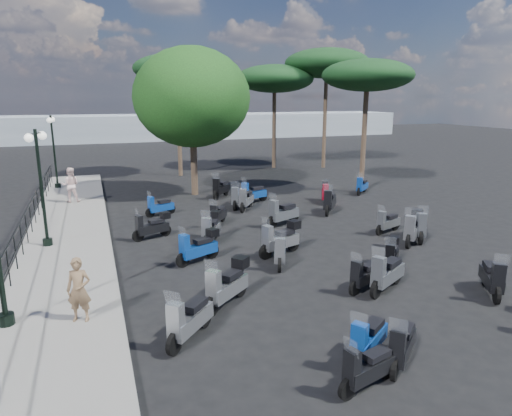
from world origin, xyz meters
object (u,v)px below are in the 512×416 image
object	(u,v)px
lamp_post_1	(41,181)
scooter_9	(218,215)
scooter_23	(492,278)
scooter_20	(388,223)
scooter_3	(152,227)
scooter_11	(368,341)
scooter_2	(198,248)
scooter_22	(253,194)
scooter_26	(325,193)
scooter_21	(330,202)
scooter_12	(401,346)
scooter_19	(392,255)
scooter_14	(283,214)
scooter_25	(418,227)
scooter_18	(386,274)
scooter_15	(237,198)
scooter_13	(280,239)
pedestrian_far	(71,185)
scooter_16	(221,189)
scooter_5	(367,369)
scooter_8	(211,229)
scooter_0	(189,320)
pine_1	(327,64)
scooter_10	(246,200)
scooter_27	(362,186)
scooter_24	(413,228)
scooter_6	(365,276)
scooter_1	(227,285)
scooter_4	(160,207)
pine_2	(177,69)
woman	(79,290)
pine_3	(367,76)
scooter_7	(280,252)
pine_0	(275,79)
lamp_post_2	(54,147)

from	to	relation	value
lamp_post_1	scooter_9	world-z (taller)	lamp_post_1
scooter_23	scooter_20	bearing A→B (deg)	-64.54
scooter_3	scooter_11	size ratio (longest dim) A/B	1.09
scooter_2	scooter_22	bearing A→B (deg)	-56.21
scooter_11	scooter_26	distance (m)	14.33
lamp_post_1	scooter_21	bearing A→B (deg)	26.46
scooter_11	scooter_12	world-z (taller)	scooter_11
scooter_9	scooter_19	xyz separation A→B (m)	(3.75, -6.66, 0.03)
scooter_14	scooter_25	size ratio (longest dim) A/B	1.06
scooter_18	scooter_26	distance (m)	10.86
scooter_15	scooter_23	world-z (taller)	scooter_15
scooter_15	scooter_18	distance (m)	10.70
scooter_2	scooter_11	distance (m)	6.99
scooter_13	scooter_23	bearing A→B (deg)	-160.74
pedestrian_far	scooter_18	bearing A→B (deg)	127.58
scooter_16	scooter_26	xyz separation A→B (m)	(4.69, -2.80, -0.00)
scooter_5	scooter_8	distance (m)	9.34
scooter_0	pine_1	xyz separation A→B (m)	(14.72, 21.47, 7.02)
pedestrian_far	scooter_5	bearing A→B (deg)	113.93
scooter_19	scooter_23	size ratio (longest dim) A/B	0.81
scooter_10	scooter_26	distance (m)	4.27
scooter_11	scooter_14	world-z (taller)	scooter_14
lamp_post_1	pine_1	xyz separation A→B (m)	(18.12, 13.65, 5.06)
scooter_2	scooter_27	xyz separation A→B (m)	(10.86, 7.43, -0.07)
scooter_20	scooter_24	world-z (taller)	scooter_24
scooter_6	scooter_12	xyz separation A→B (m)	(-1.37, -3.41, 0.02)
scooter_6	scooter_27	bearing A→B (deg)	-58.65
scooter_1	scooter_0	bearing A→B (deg)	97.60
scooter_4	pine_1	size ratio (longest dim) A/B	0.17
scooter_10	scooter_14	bearing A→B (deg)	135.36
scooter_0	scooter_14	size ratio (longest dim) A/B	0.82
scooter_1	scooter_18	distance (m)	4.40
scooter_2	scooter_22	distance (m)	8.64
pine_2	scooter_12	bearing A→B (deg)	-90.30
scooter_27	pine_1	bearing A→B (deg)	-56.28
woman	pine_3	distance (m)	19.24
scooter_8	scooter_26	xyz separation A→B (m)	(7.08, 4.48, -0.03)
scooter_18	scooter_5	bearing A→B (deg)	110.73
scooter_7	pedestrian_far	bearing A→B (deg)	-36.24
lamp_post_1	scooter_26	bearing A→B (deg)	35.01
woman	pedestrian_far	size ratio (longest dim) A/B	0.89
scooter_8	scooter_9	bearing A→B (deg)	-81.40
scooter_6	scooter_13	world-z (taller)	scooter_13
scooter_11	pine_0	distance (m)	26.57
scooter_8	scooter_20	size ratio (longest dim) A/B	1.10
pedestrian_far	scooter_25	xyz separation A→B (m)	(12.36, -10.45, -0.50)
scooter_0	scooter_24	size ratio (longest dim) A/B	0.93
scooter_15	scooter_2	bearing A→B (deg)	91.78
scooter_26	lamp_post_2	bearing A→B (deg)	-4.66
scooter_3	scooter_21	world-z (taller)	scooter_21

